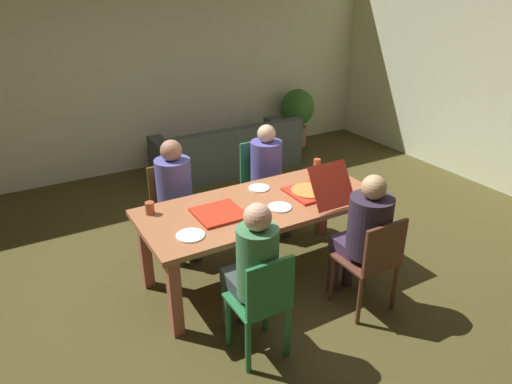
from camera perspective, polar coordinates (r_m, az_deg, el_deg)
name	(u,v)px	position (r m, az deg, el deg)	size (l,w,h in m)	color
ground_plane	(261,274)	(4.53, 0.64, -10.11)	(20.00, 20.00, 0.00)	#48411E
back_wall	(141,66)	(6.86, -13.97, 14.90)	(7.57, 0.12, 2.96)	#E8E8C6
side_wall_right	(463,67)	(7.13, 24.18, 13.87)	(0.12, 5.64, 2.96)	#E4EDC1
dining_table	(261,213)	(4.18, 0.68, -2.61)	(2.19, 0.94, 0.77)	#A3613B
chair_0	(261,180)	(5.18, 0.68, 1.43)	(0.43, 0.45, 0.97)	#29683E
person_0	(269,170)	(4.99, 1.58, 2.70)	(0.34, 0.53, 1.20)	#383F3C
chair_1	(173,206)	(4.79, -10.18, -1.75)	(0.43, 0.40, 0.90)	brown
person_1	(176,189)	(4.58, -9.88, 0.34)	(0.35, 0.50, 1.21)	#2C3D37
chair_2	(262,304)	(3.40, 0.80, -13.69)	(0.40, 0.38, 0.90)	#26743D
person_2	(253,266)	(3.35, -0.40, -9.15)	(0.30, 0.53, 1.25)	#374142
chair_3	(373,260)	(3.93, 14.26, -8.13)	(0.44, 0.41, 0.89)	brown
person_3	(365,230)	(3.90, 13.27, -4.54)	(0.35, 0.51, 1.23)	#3F2B45
pizza_box_0	(219,213)	(3.95, -4.59, -2.64)	(0.40, 0.40, 0.02)	red
pizza_box_1	(314,190)	(4.29, 7.18, 0.19)	(0.40, 0.61, 0.37)	red
plate_0	(280,207)	(4.05, 2.95, -1.89)	(0.21, 0.21, 0.01)	white
plate_1	(190,235)	(3.66, -8.10, -5.32)	(0.23, 0.23, 0.01)	white
plate_2	(259,188)	(4.42, 0.37, 0.50)	(0.21, 0.21, 0.01)	white
drinking_glass_0	(150,208)	(4.03, -12.98, -1.95)	(0.08, 0.08, 0.11)	#B45132
drinking_glass_1	(317,165)	(4.83, 7.53, 3.30)	(0.07, 0.07, 0.14)	#BA522A
couch	(228,153)	(6.82, -3.48, 4.85)	(2.13, 0.83, 0.71)	#464D4F
potted_plant	(297,112)	(7.77, 5.13, 9.80)	(0.54, 0.54, 0.96)	#AD6E58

